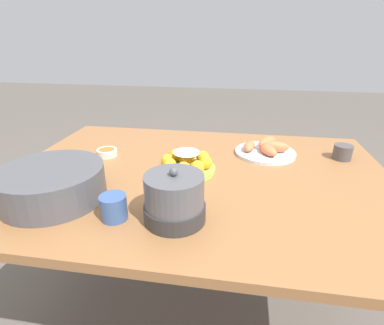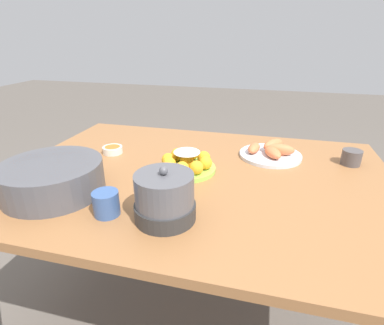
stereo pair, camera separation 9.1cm
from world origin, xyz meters
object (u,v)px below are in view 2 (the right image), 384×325
at_px(dining_table, 197,192).
at_px(cake_plate, 187,163).
at_px(cup_far, 106,203).
at_px(cup_near, 351,157).
at_px(warming_pot, 165,198).
at_px(seafood_platter, 271,152).
at_px(sauce_bowl, 113,150).
at_px(serving_bowl, 52,177).

bearing_deg(dining_table, cake_plate, -19.97).
bearing_deg(cup_far, cup_near, -143.54).
bearing_deg(warming_pot, seafood_platter, -117.31).
relative_size(seafood_platter, warming_pot, 1.48).
bearing_deg(dining_table, warming_pot, 86.29).
bearing_deg(cake_plate, sauce_bowl, -14.81).
bearing_deg(seafood_platter, sauce_bowl, 10.98).
bearing_deg(sauce_bowl, dining_table, 164.62).
xyz_separation_m(dining_table, cup_far, (0.19, 0.33, 0.12)).
bearing_deg(dining_table, sauce_bowl, -15.38).
distance_m(cake_plate, cup_far, 0.37).
distance_m(serving_bowl, seafood_platter, 0.85).
xyz_separation_m(cup_far, warming_pot, (-0.17, -0.02, 0.03)).
distance_m(dining_table, serving_bowl, 0.51).
bearing_deg(seafood_platter, cup_near, 179.04).
xyz_separation_m(serving_bowl, cup_far, (-0.23, 0.08, -0.02)).
distance_m(seafood_platter, warming_pot, 0.62).
xyz_separation_m(seafood_platter, cup_near, (-0.31, 0.01, 0.01)).
xyz_separation_m(seafood_platter, warming_pot, (0.28, 0.55, 0.05)).
bearing_deg(cup_near, dining_table, 22.42).
xyz_separation_m(dining_table, sauce_bowl, (0.41, -0.11, 0.10)).
bearing_deg(warming_pot, sauce_bowl, -47.16).
height_order(cup_near, warming_pot, warming_pot).
height_order(sauce_bowl, cup_near, cup_near).
bearing_deg(sauce_bowl, seafood_platter, -169.02).
height_order(dining_table, serving_bowl, serving_bowl).
bearing_deg(serving_bowl, cup_far, 162.03).
relative_size(sauce_bowl, seafood_platter, 0.33).
bearing_deg(warming_pot, dining_table, -93.71).
xyz_separation_m(dining_table, seafood_platter, (-0.26, -0.24, 0.10)).
height_order(seafood_platter, cup_near, seafood_platter).
distance_m(serving_bowl, cup_far, 0.25).
xyz_separation_m(sauce_bowl, warming_pot, (-0.39, 0.42, 0.05)).
distance_m(sauce_bowl, seafood_platter, 0.68).
relative_size(cup_far, warming_pot, 0.43).
bearing_deg(cup_near, warming_pot, 42.41).
bearing_deg(cup_far, dining_table, -120.16).
height_order(cake_plate, cup_near, cake_plate).
relative_size(dining_table, serving_bowl, 4.41).
height_order(dining_table, cup_far, cup_far).
xyz_separation_m(dining_table, warming_pot, (0.02, 0.31, 0.15)).
relative_size(serving_bowl, sauce_bowl, 3.80).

